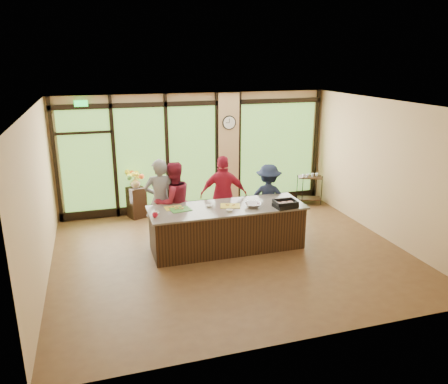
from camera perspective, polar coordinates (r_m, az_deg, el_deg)
floor at (r=9.00m, az=0.98°, el=-8.08°), size 7.00×7.00×0.00m
ceiling at (r=8.18m, az=1.08°, el=11.29°), size 7.00×7.00×0.00m
back_wall at (r=11.28m, az=-3.68°, el=5.17°), size 7.00×0.00×7.00m
left_wall at (r=8.15m, az=-23.11°, el=-0.92°), size 0.00×6.00×6.00m
right_wall at (r=10.08m, az=20.35°, el=2.67°), size 0.00×6.00×6.00m
window_wall at (r=11.29m, az=-2.81°, el=4.66°), size 6.90×0.12×3.00m
island_base at (r=9.08m, az=0.41°, el=-4.79°), size 3.10×1.00×0.88m
countertop at (r=8.92m, az=0.41°, el=-2.05°), size 3.20×1.10×0.04m
wall_clock at (r=11.24m, az=0.67°, el=9.05°), size 0.36×0.04×0.36m
cook_left at (r=9.37m, az=-8.30°, el=-1.16°), size 0.73×0.54×1.84m
cook_midleft at (r=9.38m, az=-6.61°, el=-1.33°), size 1.00×0.86×1.76m
cook_midright at (r=9.73m, az=-0.04°, el=-0.44°), size 1.13×0.73×1.79m
cook_right at (r=10.00m, az=5.79°, el=-0.74°), size 1.15×0.94×1.56m
roasting_pan at (r=8.96m, az=8.01°, el=-1.75°), size 0.48×0.40×0.08m
mixing_bowl at (r=8.91m, az=3.77°, el=-1.71°), size 0.41×0.41×0.08m
cutting_board_left at (r=8.78m, az=-5.70°, el=-2.29°), size 0.45×0.36×0.01m
cutting_board_center at (r=8.88m, az=-6.57°, el=-2.08°), size 0.37×0.29×0.01m
cutting_board_right at (r=8.95m, az=0.83°, el=-1.81°), size 0.47×0.40×0.01m
prep_bowl_near at (r=8.60m, az=-8.90°, el=-2.72°), size 0.16×0.16×0.04m
prep_bowl_mid at (r=8.64m, az=0.72°, el=-2.42°), size 0.14×0.14×0.04m
prep_bowl_far at (r=8.91m, az=-1.98°, el=-1.84°), size 0.17×0.17×0.03m
red_ramekin at (r=8.42m, az=-9.00°, el=-3.00°), size 0.14×0.14×0.09m
flower_stand at (r=11.08m, az=-11.35°, el=-1.33°), size 0.50×0.50×0.77m
flower_vase at (r=10.93m, az=-11.50°, el=1.25°), size 0.27×0.27×0.27m
bar_cart at (r=12.03m, az=11.10°, el=0.79°), size 0.71×0.56×0.85m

